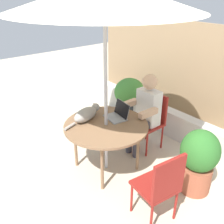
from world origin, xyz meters
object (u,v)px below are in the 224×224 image
at_px(patio_table, 106,128).
at_px(chair_empty, 161,184).
at_px(laptop, 119,113).
at_px(cat, 87,114).
at_px(person_seated, 145,110).
at_px(potted_plant_near_fence, 130,95).
at_px(chair_occupied, 152,117).
at_px(potted_plant_by_chair, 199,159).

bearing_deg(patio_table, chair_empty, -6.97).
distance_m(laptop, cat, 0.44).
height_order(patio_table, laptop, laptop).
height_order(person_seated, potted_plant_near_fence, person_seated).
bearing_deg(chair_empty, chair_occupied, 136.55).
distance_m(chair_empty, potted_plant_by_chair, 0.73).
distance_m(person_seated, laptop, 0.48).
distance_m(patio_table, chair_empty, 1.09).
bearing_deg(person_seated, laptop, -95.84).
distance_m(cat, potted_plant_by_chair, 1.53).
bearing_deg(potted_plant_by_chair, chair_occupied, 164.47).
bearing_deg(chair_occupied, potted_plant_by_chair, -15.53).
height_order(laptop, potted_plant_near_fence, laptop).
height_order(patio_table, chair_empty, chair_empty).
distance_m(chair_occupied, chair_empty, 1.48).
bearing_deg(patio_table, potted_plant_near_fence, 126.85).
height_order(chair_occupied, potted_plant_near_fence, chair_occupied).
distance_m(patio_table, laptop, 0.29).
bearing_deg(potted_plant_near_fence, chair_occupied, -25.88).
bearing_deg(patio_table, laptop, 100.69).
relative_size(person_seated, laptop, 3.67).
relative_size(person_seated, potted_plant_by_chair, 1.44).
xyz_separation_m(chair_occupied, potted_plant_by_chair, (1.04, -0.29, -0.06)).
bearing_deg(person_seated, chair_occupied, 90.00).
bearing_deg(cat, chair_occupied, 74.72).
height_order(person_seated, cat, person_seated).
bearing_deg(chair_occupied, cat, -105.28).
height_order(person_seated, potted_plant_by_chair, person_seated).
bearing_deg(chair_empty, potted_plant_by_chair, 92.82).
xyz_separation_m(potted_plant_near_fence, potted_plant_by_chair, (2.09, -0.80, 0.04)).
relative_size(chair_occupied, potted_plant_by_chair, 1.04).
bearing_deg(potted_plant_by_chair, cat, -151.42).
relative_size(chair_empty, potted_plant_by_chair, 1.04).
xyz_separation_m(chair_occupied, cat, (-0.27, -1.01, 0.27)).
xyz_separation_m(cat, potted_plant_by_chair, (1.31, 0.72, -0.33)).
relative_size(laptop, cat, 0.52).
xyz_separation_m(chair_empty, person_seated, (-1.08, 0.86, 0.17)).
height_order(cat, potted_plant_near_fence, cat).
relative_size(chair_occupied, cat, 1.37).
relative_size(person_seated, cat, 1.90).
distance_m(patio_table, chair_occupied, 0.90).
bearing_deg(person_seated, patio_table, -90.00).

